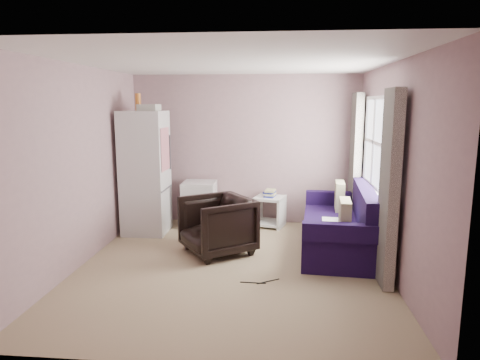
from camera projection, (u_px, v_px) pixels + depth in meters
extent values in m
cube|color=#9C8766|center=(232.00, 267.00, 5.40)|extent=(3.80, 4.20, 0.02)
cube|color=silver|center=(231.00, 61.00, 4.95)|extent=(3.80, 4.20, 0.02)
cube|color=gray|center=(245.00, 150.00, 7.24)|extent=(3.80, 0.02, 2.50)
cube|color=gray|center=(199.00, 211.00, 3.11)|extent=(3.80, 0.02, 2.50)
cube|color=gray|center=(80.00, 166.00, 5.35)|extent=(0.02, 4.20, 2.50)
cube|color=gray|center=(393.00, 171.00, 5.00)|extent=(0.02, 4.20, 2.50)
cube|color=white|center=(379.00, 144.00, 5.65)|extent=(0.01, 1.60, 1.20)
imported|color=black|center=(217.00, 222.00, 5.81)|extent=(1.12, 1.14, 0.86)
cube|color=silver|center=(145.00, 173.00, 6.68)|extent=(0.66, 0.66, 1.91)
cube|color=#3C3A40|center=(167.00, 189.00, 6.69)|extent=(0.01, 0.61, 0.02)
cube|color=#3C3A40|center=(170.00, 152.00, 6.83)|extent=(0.02, 0.03, 0.55)
cube|color=silver|center=(165.00, 149.00, 6.55)|extent=(0.01, 0.46, 0.66)
cylinder|color=orange|center=(138.00, 102.00, 6.54)|extent=(0.09, 0.09, 0.26)
cube|color=#999990|center=(149.00, 108.00, 6.38)|extent=(0.29, 0.33, 0.10)
cube|color=silver|center=(200.00, 204.00, 7.11)|extent=(0.54, 0.54, 0.75)
cube|color=#3C3A40|center=(199.00, 184.00, 7.03)|extent=(0.50, 0.48, 0.04)
cylinder|color=#3C3A40|center=(197.00, 208.00, 6.85)|extent=(0.25, 0.02, 0.25)
cube|color=silver|center=(270.00, 198.00, 7.08)|extent=(0.56, 0.56, 0.04)
cube|color=silver|center=(270.00, 222.00, 7.15)|extent=(0.56, 0.56, 0.04)
cube|color=silver|center=(258.00, 210.00, 7.19)|extent=(0.16, 0.45, 0.51)
cube|color=silver|center=(282.00, 212.00, 7.05)|extent=(0.16, 0.45, 0.51)
cube|color=navy|center=(270.00, 196.00, 7.07)|extent=(0.21, 0.26, 0.03)
cube|color=#CBC987|center=(271.00, 194.00, 7.06)|extent=(0.19, 0.25, 0.03)
cube|color=navy|center=(269.00, 192.00, 7.07)|extent=(0.22, 0.26, 0.03)
cube|color=#CBC987|center=(270.00, 191.00, 7.05)|extent=(0.19, 0.25, 0.03)
cube|color=#1B0C3A|center=(337.00, 235.00, 5.96)|extent=(1.07, 2.00, 0.43)
cube|color=#1B0C3A|center=(365.00, 205.00, 5.82)|extent=(0.35, 1.94, 0.47)
cube|color=#1B0C3A|center=(341.00, 232.00, 5.00)|extent=(0.92, 0.23, 0.21)
cube|color=#1B0C3A|center=(335.00, 198.00, 6.81)|extent=(0.92, 0.23, 0.21)
cube|color=#B0AE85|center=(345.00, 217.00, 5.28)|extent=(0.16, 0.44, 0.43)
cube|color=#B0AE85|center=(340.00, 196.00, 6.48)|extent=(0.16, 0.44, 0.43)
cube|color=silver|center=(331.00, 221.00, 5.83)|extent=(0.28, 0.37, 0.02)
cube|color=silver|center=(342.00, 213.00, 5.79)|extent=(0.09, 0.36, 0.23)
cube|color=white|center=(371.00, 190.00, 5.76)|extent=(0.14, 1.70, 0.04)
cube|color=white|center=(375.00, 188.00, 5.75)|extent=(0.02, 1.68, 0.05)
cube|color=white|center=(378.00, 144.00, 5.65)|extent=(0.02, 1.68, 0.05)
cube|color=white|center=(380.00, 98.00, 5.54)|extent=(0.02, 1.68, 0.05)
cube|color=white|center=(393.00, 150.00, 4.86)|extent=(0.02, 0.05, 1.20)
cube|color=white|center=(382.00, 146.00, 5.39)|extent=(0.02, 0.05, 1.20)
cube|color=white|center=(373.00, 142.00, 5.91)|extent=(0.02, 0.05, 1.20)
cube|color=white|center=(366.00, 139.00, 6.43)|extent=(0.02, 0.05, 1.20)
cube|color=beige|center=(389.00, 189.00, 4.67)|extent=(0.12, 0.46, 2.18)
cube|color=beige|center=(355.00, 163.00, 6.79)|extent=(0.12, 0.46, 2.18)
cylinder|color=black|center=(268.00, 281.00, 4.92)|extent=(0.26, 0.17, 0.01)
cylinder|color=black|center=(253.00, 283.00, 4.88)|extent=(0.30, 0.02, 0.01)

